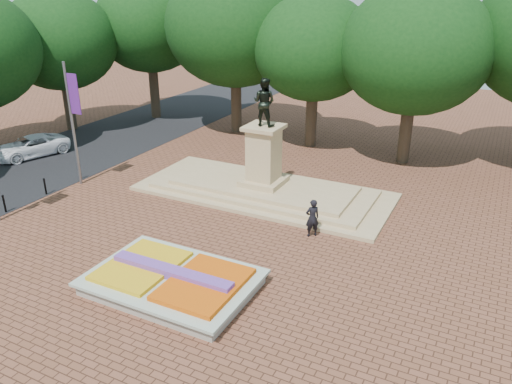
% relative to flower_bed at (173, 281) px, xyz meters
% --- Properties ---
extents(ground, '(90.00, 90.00, 0.00)m').
position_rel_flower_bed_xyz_m(ground, '(-1.03, 2.00, -0.38)').
color(ground, brown).
rests_on(ground, ground).
extents(asphalt_street, '(9.00, 90.00, 0.02)m').
position_rel_flower_bed_xyz_m(asphalt_street, '(-16.03, 7.00, -0.37)').
color(asphalt_street, black).
rests_on(asphalt_street, ground).
extents(flower_bed, '(6.30, 4.30, 0.91)m').
position_rel_flower_bed_xyz_m(flower_bed, '(0.00, 0.00, 0.00)').
color(flower_bed, gray).
rests_on(flower_bed, ground).
extents(monument, '(14.00, 6.00, 6.40)m').
position_rel_flower_bed_xyz_m(monument, '(-1.03, 10.00, 0.50)').
color(monument, tan).
rests_on(monument, ground).
extents(tree_row_back, '(44.80, 8.80, 10.43)m').
position_rel_flower_bed_xyz_m(tree_row_back, '(1.31, 20.00, 6.29)').
color(tree_row_back, '#33271B').
rests_on(tree_row_back, ground).
extents(van, '(3.64, 5.38, 1.37)m').
position_rel_flower_bed_xyz_m(van, '(-17.86, 8.70, 0.31)').
color(van, white).
rests_on(van, ground).
extents(pedestrian, '(0.79, 0.78, 1.84)m').
position_rel_flower_bed_xyz_m(pedestrian, '(3.17, 6.50, 0.54)').
color(pedestrian, black).
rests_on(pedestrian, ground).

